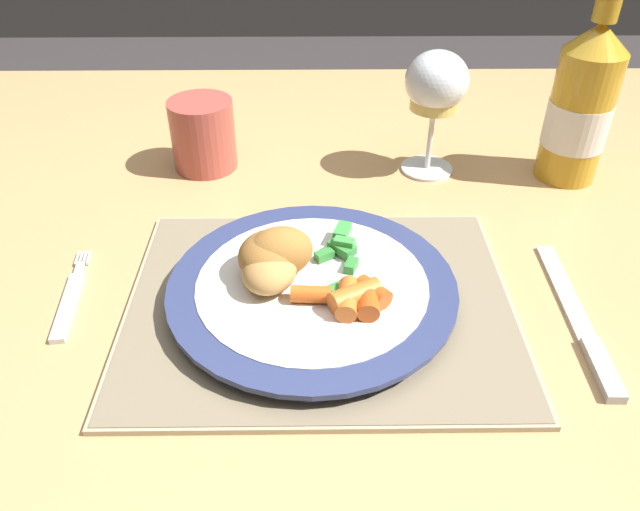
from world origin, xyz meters
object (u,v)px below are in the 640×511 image
at_px(table_knife, 582,327).
at_px(wine_glass, 436,87).
at_px(fork, 70,300).
at_px(bottle, 581,105).
at_px(drinking_cup, 203,133).
at_px(dining_table, 352,262).
at_px(dinner_plate, 312,289).

distance_m(table_knife, wine_glass, 0.34).
xyz_separation_m(fork, table_knife, (0.49, -0.04, 0.00)).
height_order(table_knife, bottle, bottle).
distance_m(fork, bottle, 0.62).
distance_m(bottle, drinking_cup, 0.47).
height_order(fork, table_knife, table_knife).
height_order(fork, wine_glass, wine_glass).
distance_m(fork, table_knife, 0.49).
bearing_deg(dining_table, dinner_plate, -106.28).
xyz_separation_m(dinner_plate, table_knife, (0.25, -0.04, -0.01)).
bearing_deg(fork, wine_glass, 33.83).
xyz_separation_m(dinner_plate, bottle, (0.33, 0.25, 0.08)).
relative_size(dinner_plate, drinking_cup, 3.05).
relative_size(table_knife, drinking_cup, 2.37).
bearing_deg(dinner_plate, drinking_cup, 116.73).
bearing_deg(drinking_cup, table_knife, -39.26).
relative_size(dining_table, wine_glass, 9.11).
distance_m(dining_table, table_knife, 0.30).
height_order(dinner_plate, bottle, bottle).
xyz_separation_m(dining_table, bottle, (0.28, 0.08, 0.18)).
distance_m(fork, wine_glass, 0.48).
xyz_separation_m(dining_table, wine_glass, (0.10, 0.09, 0.20)).
bearing_deg(drinking_cup, dining_table, -29.28).
height_order(dinner_plate, table_knife, dinner_plate).
relative_size(dinner_plate, wine_glass, 1.76).
bearing_deg(wine_glass, dinner_plate, -119.77).
height_order(dining_table, dinner_plate, dinner_plate).
bearing_deg(wine_glass, fork, -146.17).
relative_size(dining_table, dinner_plate, 5.18).
relative_size(wine_glass, drinking_cup, 1.73).
bearing_deg(table_knife, fork, 174.74).
relative_size(dining_table, table_knife, 6.67).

